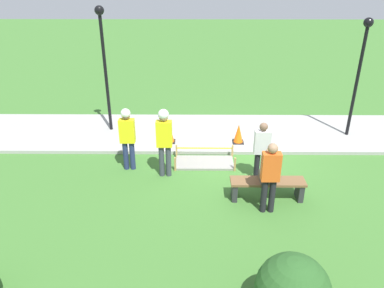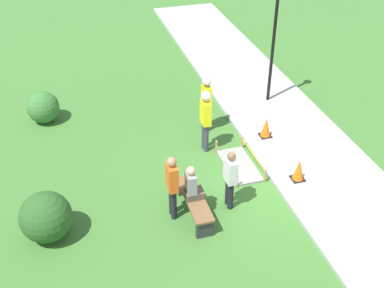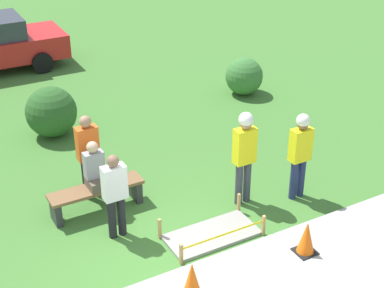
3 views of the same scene
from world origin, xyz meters
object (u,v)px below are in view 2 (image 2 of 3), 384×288
(worker_supervisor, at_px, (206,115))
(person_seated_on_bench, at_px, (192,186))
(traffic_cone_far_patch, at_px, (266,128))
(bystander_in_orange_shirt, at_px, (172,184))
(bystander_in_gray_shirt, at_px, (230,177))
(worker_assistant, at_px, (206,99))
(lamppost_near, at_px, (275,25))
(park_bench, at_px, (195,202))
(traffic_cone_near_patch, at_px, (299,170))

(worker_supervisor, bearing_deg, person_seated_on_bench, 155.62)
(traffic_cone_far_patch, height_order, bystander_in_orange_shirt, bystander_in_orange_shirt)
(traffic_cone_far_patch, height_order, person_seated_on_bench, person_seated_on_bench)
(bystander_in_gray_shirt, bearing_deg, worker_assistant, -8.72)
(bystander_in_gray_shirt, height_order, lamppost_near, lamppost_near)
(worker_supervisor, bearing_deg, bystander_in_orange_shirt, 146.85)
(worker_supervisor, bearing_deg, traffic_cone_far_patch, -89.95)
(park_bench, bearing_deg, person_seated_on_bench, 59.37)
(worker_supervisor, relative_size, lamppost_near, 0.48)
(traffic_cone_near_patch, relative_size, bystander_in_orange_shirt, 0.35)
(traffic_cone_far_patch, bearing_deg, lamppost_near, -25.82)
(traffic_cone_far_patch, relative_size, worker_supervisor, 0.31)
(park_bench, bearing_deg, lamppost_near, -40.89)
(bystander_in_orange_shirt, xyz_separation_m, bystander_in_gray_shirt, (-0.05, -1.40, -0.07))
(worker_supervisor, bearing_deg, lamppost_near, -54.62)
(worker_assistant, relative_size, bystander_in_orange_shirt, 1.03)
(person_seated_on_bench, bearing_deg, worker_supervisor, -24.38)
(traffic_cone_far_patch, relative_size, bystander_in_gray_shirt, 0.37)
(bystander_in_orange_shirt, bearing_deg, lamppost_near, -44.91)
(park_bench, xyz_separation_m, bystander_in_orange_shirt, (0.08, 0.51, 0.61))
(park_bench, bearing_deg, bystander_in_gray_shirt, -87.83)
(bystander_in_orange_shirt, bearing_deg, park_bench, -98.94)
(traffic_cone_near_patch, relative_size, park_bench, 0.34)
(traffic_cone_far_patch, relative_size, lamppost_near, 0.15)
(lamppost_near, bearing_deg, park_bench, 139.11)
(bystander_in_orange_shirt, distance_m, bystander_in_gray_shirt, 1.40)
(traffic_cone_near_patch, xyz_separation_m, lamppost_near, (4.13, -0.99, 2.26))
(lamppost_near, bearing_deg, bystander_in_gray_shirt, 146.00)
(traffic_cone_far_patch, bearing_deg, bystander_in_orange_shirt, 125.08)
(worker_supervisor, distance_m, bystander_in_orange_shirt, 2.89)
(bystander_in_gray_shirt, bearing_deg, person_seated_on_bench, 90.24)
(worker_assistant, distance_m, bystander_in_gray_shirt, 3.51)
(park_bench, relative_size, lamppost_near, 0.45)
(person_seated_on_bench, bearing_deg, traffic_cone_far_patch, -50.39)
(park_bench, distance_m, worker_supervisor, 2.82)
(park_bench, distance_m, bystander_in_orange_shirt, 0.80)
(person_seated_on_bench, xyz_separation_m, worker_assistant, (3.47, -1.47, 0.19))
(park_bench, distance_m, lamppost_near, 6.40)
(traffic_cone_near_patch, distance_m, traffic_cone_far_patch, 2.12)
(traffic_cone_far_patch, height_order, worker_supervisor, worker_supervisor)
(traffic_cone_far_patch, height_order, lamppost_near, lamppost_near)
(bystander_in_orange_shirt, bearing_deg, worker_supervisor, -33.15)
(lamppost_near, bearing_deg, traffic_cone_near_patch, 166.45)
(worker_supervisor, height_order, bystander_in_orange_shirt, worker_supervisor)
(traffic_cone_near_patch, xyz_separation_m, bystander_in_gray_shirt, (-0.35, 2.03, 0.50))
(traffic_cone_far_patch, xyz_separation_m, person_seated_on_bench, (-2.47, 2.98, 0.46))
(traffic_cone_near_patch, distance_m, person_seated_on_bench, 3.02)
(traffic_cone_near_patch, xyz_separation_m, bystander_in_orange_shirt, (-0.30, 3.42, 0.57))
(traffic_cone_near_patch, xyz_separation_m, park_bench, (-0.38, 2.91, -0.04))
(traffic_cone_far_patch, height_order, bystander_in_gray_shirt, bystander_in_gray_shirt)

